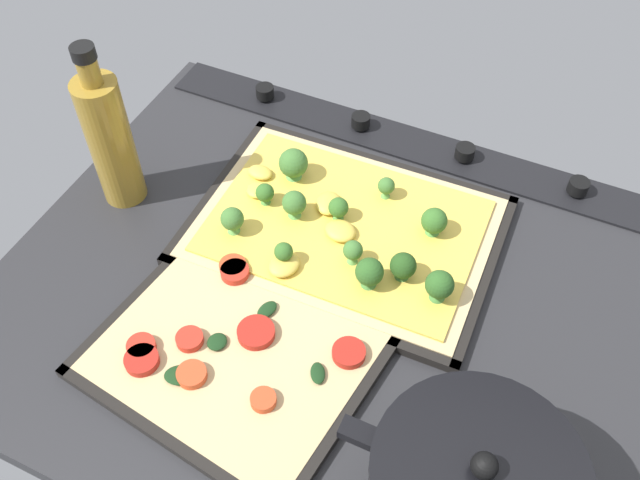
# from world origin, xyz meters

# --- Properties ---
(ground_plane) EXTENTS (0.80, 0.66, 0.03)m
(ground_plane) POSITION_xyz_m (0.00, 0.00, -0.01)
(ground_plane) COLOR #28282B
(stove_control_panel) EXTENTS (0.77, 0.07, 0.03)m
(stove_control_panel) POSITION_xyz_m (0.00, -0.29, 0.01)
(stove_control_panel) COLOR black
(stove_control_panel) RESTS_ON ground_plane
(baking_tray_front) EXTENTS (0.40, 0.30, 0.01)m
(baking_tray_front) POSITION_xyz_m (0.02, -0.10, 0.00)
(baking_tray_front) COLOR black
(baking_tray_front) RESTS_ON ground_plane
(broccoli_pizza) EXTENTS (0.38, 0.27, 0.06)m
(broccoli_pizza) POSITION_xyz_m (0.02, -0.09, 0.02)
(broccoli_pizza) COLOR #D3B77F
(broccoli_pizza) RESTS_ON baking_tray_front
(baking_tray_back) EXTENTS (0.34, 0.31, 0.01)m
(baking_tray_back) POSITION_xyz_m (0.06, 0.12, 0.00)
(baking_tray_back) COLOR black
(baking_tray_back) RESTS_ON ground_plane
(veggie_pizza_back) EXTENTS (0.31, 0.28, 0.02)m
(veggie_pizza_back) POSITION_xyz_m (0.06, 0.12, 0.01)
(veggie_pizza_back) COLOR tan
(veggie_pizza_back) RESTS_ON baking_tray_back
(oil_bottle) EXTENTS (0.06, 0.06, 0.24)m
(oil_bottle) POSITION_xyz_m (0.32, -0.04, 0.10)
(oil_bottle) COLOR olive
(oil_bottle) RESTS_ON ground_plane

